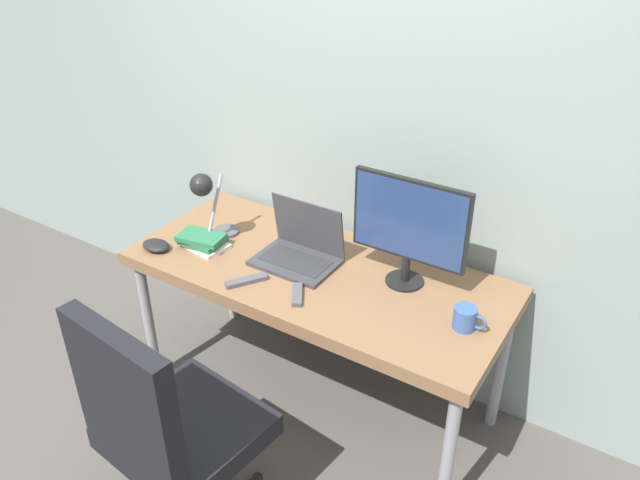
{
  "coord_description": "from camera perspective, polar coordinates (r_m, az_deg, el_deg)",
  "views": [
    {
      "loc": [
        1.23,
        -1.54,
        2.25
      ],
      "look_at": [
        0.04,
        0.33,
        0.94
      ],
      "focal_mm": 35.0,
      "sensor_mm": 36.0,
      "label": 1
    }
  ],
  "objects": [
    {
      "name": "book_stack",
      "position": [
        2.92,
        -10.69,
        -0.04
      ],
      "size": [
        0.24,
        0.18,
        0.07
      ],
      "color": "silver",
      "rests_on": "desk"
    },
    {
      "name": "wall_back",
      "position": [
        2.82,
        4.49,
        10.63
      ],
      "size": [
        8.0,
        0.05,
        2.6
      ],
      "color": "gray",
      "rests_on": "ground_plane"
    },
    {
      "name": "desk",
      "position": [
        2.75,
        -0.34,
        -3.8
      ],
      "size": [
        1.68,
        0.74,
        0.76
      ],
      "color": "brown",
      "rests_on": "ground_plane"
    },
    {
      "name": "tv_remote",
      "position": [
        2.54,
        -2.1,
        -5.02
      ],
      "size": [
        0.11,
        0.15,
        0.02
      ],
      "color": "#4C4C51",
      "rests_on": "desk"
    },
    {
      "name": "mug",
      "position": [
        2.42,
        13.18,
        -6.97
      ],
      "size": [
        0.13,
        0.09,
        0.09
      ],
      "color": "#385693",
      "rests_on": "desk"
    },
    {
      "name": "ground_plane",
      "position": [
        2.99,
        -4.32,
        -18.41
      ],
      "size": [
        12.0,
        12.0,
        0.0
      ],
      "primitive_type": "plane",
      "color": "#514C47"
    },
    {
      "name": "game_controller",
      "position": [
        2.95,
        -14.77,
        -0.49
      ],
      "size": [
        0.14,
        0.1,
        0.04
      ],
      "color": "black",
      "rests_on": "desk"
    },
    {
      "name": "media_remote",
      "position": [
        2.64,
        -6.75,
        -3.71
      ],
      "size": [
        0.13,
        0.17,
        0.02
      ],
      "color": "#4C4C51",
      "rests_on": "desk"
    },
    {
      "name": "monitor",
      "position": [
        2.52,
        8.17,
        1.35
      ],
      "size": [
        0.5,
        0.16,
        0.47
      ],
      "color": "black",
      "rests_on": "desk"
    },
    {
      "name": "office_chair",
      "position": [
        2.35,
        -14.09,
        -15.94
      ],
      "size": [
        0.57,
        0.56,
        1.06
      ],
      "color": "black",
      "rests_on": "ground_plane"
    },
    {
      "name": "desk_lamp",
      "position": [
        2.84,
        -10.32,
        4.08
      ],
      "size": [
        0.12,
        0.25,
        0.36
      ],
      "color": "#4C4C51",
      "rests_on": "desk"
    },
    {
      "name": "laptop",
      "position": [
        2.75,
        -1.88,
        -0.9
      ],
      "size": [
        0.36,
        0.26,
        0.27
      ],
      "color": "#38383D",
      "rests_on": "desk"
    }
  ]
}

